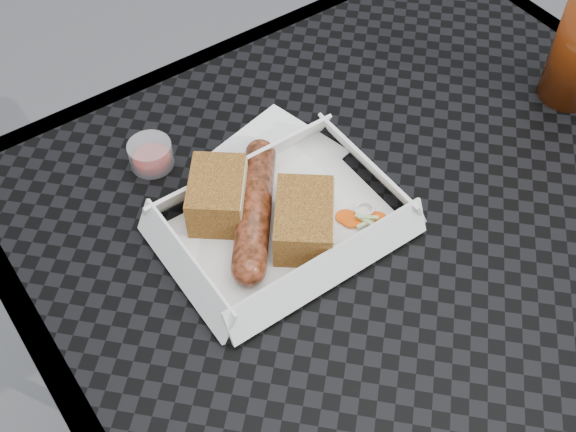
% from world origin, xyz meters
% --- Properties ---
extents(patio_table, '(0.80, 0.80, 0.74)m').
position_xyz_m(patio_table, '(0.00, 0.00, 0.67)').
color(patio_table, black).
rests_on(patio_table, ground).
extents(food_tray, '(0.22, 0.15, 0.00)m').
position_xyz_m(food_tray, '(-0.12, 0.10, 0.75)').
color(food_tray, white).
rests_on(food_tray, patio_table).
extents(bratwurst, '(0.13, 0.16, 0.04)m').
position_xyz_m(bratwurst, '(-0.14, 0.12, 0.77)').
color(bratwurst, brown).
rests_on(bratwurst, food_tray).
extents(bread_near, '(0.09, 0.10, 0.05)m').
position_xyz_m(bread_near, '(-0.16, 0.15, 0.77)').
color(bread_near, '#926224').
rests_on(bread_near, food_tray).
extents(bread_far, '(0.10, 0.11, 0.05)m').
position_xyz_m(bread_far, '(-0.11, 0.07, 0.77)').
color(bread_far, '#926224').
rests_on(bread_far, food_tray).
extents(veg_garnish, '(0.03, 0.03, 0.00)m').
position_xyz_m(veg_garnish, '(-0.04, 0.05, 0.75)').
color(veg_garnish, '#F04F0A').
rests_on(veg_garnish, food_tray).
extents(napkin, '(0.14, 0.14, 0.00)m').
position_xyz_m(napkin, '(-0.06, 0.19, 0.75)').
color(napkin, white).
rests_on(napkin, patio_table).
extents(condiment_cup_sauce, '(0.05, 0.05, 0.03)m').
position_xyz_m(condiment_cup_sauce, '(-0.19, 0.26, 0.76)').
color(condiment_cup_sauce, maroon).
rests_on(condiment_cup_sauce, patio_table).
extents(condiment_cup_empty, '(0.05, 0.05, 0.03)m').
position_xyz_m(condiment_cup_empty, '(-0.11, 0.19, 0.76)').
color(condiment_cup_empty, silver).
rests_on(condiment_cup_empty, patio_table).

